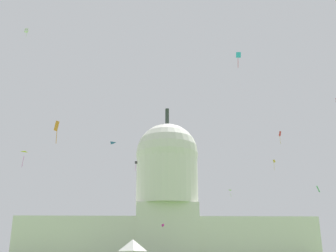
% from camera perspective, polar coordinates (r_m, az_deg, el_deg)
% --- Properties ---
extents(capitol_building, '(127.57, 28.55, 70.31)m').
position_cam_1_polar(capitol_building, '(181.02, -0.13, -11.52)').
color(capitol_building, silver).
rests_on(capitol_building, ground_plane).
extents(kite_cyan_high, '(0.96, 0.27, 3.31)m').
position_cam_1_polar(kite_cyan_high, '(77.73, 9.97, 9.77)').
color(kite_cyan_high, '#33BCDB').
extents(kite_green_low, '(0.69, 0.95, 1.30)m').
position_cam_1_polar(kite_green_low, '(79.89, 20.55, -8.37)').
color(kite_green_low, green).
extents(kite_gold_mid, '(0.64, 1.11, 3.46)m').
position_cam_1_polar(kite_gold_mid, '(137.66, 14.86, -4.97)').
color(kite_gold_mid, gold).
extents(kite_white_high, '(1.09, 1.06, 2.34)m').
position_cam_1_polar(kite_white_high, '(102.63, -19.48, 12.69)').
color(kite_white_high, white).
extents(kite_lime_mid, '(1.45, 1.50, 2.23)m').
position_cam_1_polar(kite_lime_mid, '(147.09, 8.98, -9.08)').
color(kite_lime_mid, '#8CD133').
extents(kite_orange_mid, '(0.55, 1.23, 3.33)m').
position_cam_1_polar(kite_orange_mid, '(58.73, -15.56, -0.14)').
color(kite_orange_mid, orange).
extents(kite_magenta_low, '(1.06, 1.04, 0.99)m').
position_cam_1_polar(kite_magenta_low, '(149.63, -0.74, -13.93)').
color(kite_magenta_low, '#D1339E').
extents(kite_yellow_mid, '(1.69, 1.54, 3.95)m').
position_cam_1_polar(kite_yellow_mid, '(109.11, -19.69, -3.67)').
color(kite_yellow_mid, yellow).
extents(kite_black_mid, '(0.88, 0.88, 3.09)m').
position_cam_1_polar(kite_black_mid, '(132.88, -4.56, -5.22)').
color(kite_black_mid, black).
extents(kite_blue_mid, '(1.39, 1.47, 0.38)m').
position_cam_1_polar(kite_blue_mid, '(73.42, -8.22, -2.45)').
color(kite_blue_mid, blue).
extents(kite_red_high, '(0.95, 0.99, 3.90)m').
position_cam_1_polar(kite_red_high, '(123.14, 15.64, -1.16)').
color(kite_red_high, red).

